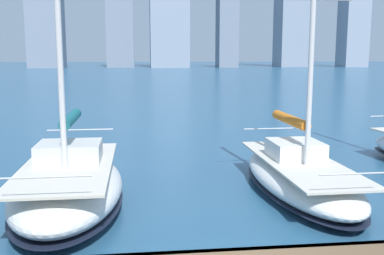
% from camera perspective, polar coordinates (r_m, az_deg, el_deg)
% --- Properties ---
extents(city_skyline, '(164.72, 16.81, 54.60)m').
position_cam_1_polar(city_skyline, '(165.67, -3.94, 15.59)').
color(city_skyline, '#8E98A7').
rests_on(city_skyline, ground).
extents(sailboat_orange, '(2.75, 7.55, 9.23)m').
position_cam_1_polar(sailboat_orange, '(14.81, 13.43, -5.77)').
color(sailboat_orange, white).
rests_on(sailboat_orange, ground).
extents(sailboat_teal, '(3.04, 6.82, 12.29)m').
position_cam_1_polar(sailboat_teal, '(13.30, -15.37, -6.92)').
color(sailboat_teal, white).
rests_on(sailboat_teal, ground).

